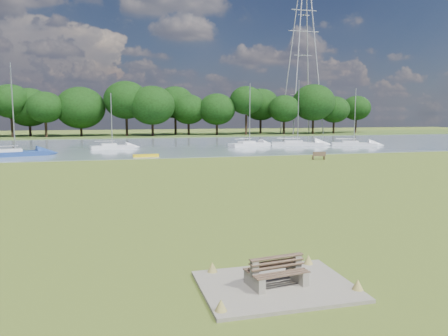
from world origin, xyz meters
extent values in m
plane|color=olive|center=(0.00, 0.00, 0.00)|extent=(220.00, 220.00, 0.00)
cube|color=gray|center=(0.00, 42.00, 0.00)|extent=(220.00, 40.00, 0.10)
cube|color=#4C6626|center=(0.00, 72.00, 0.00)|extent=(220.00, 20.00, 0.40)
cube|color=gray|center=(0.00, -14.00, 0.05)|extent=(4.20, 3.20, 0.10)
cube|color=gray|center=(-0.67, -14.09, 0.30)|extent=(0.32, 0.96, 0.40)
cube|color=gray|center=(-0.67, -14.09, 0.66)|extent=(0.22, 0.19, 0.50)
cube|color=gray|center=(0.67, -13.91, 0.30)|extent=(0.32, 0.96, 0.40)
cube|color=gray|center=(0.67, -13.91, 0.66)|extent=(0.22, 0.19, 0.50)
cube|color=brown|center=(0.04, -14.29, 0.51)|extent=(1.65, 0.57, 0.04)
cube|color=brown|center=(0.01, -14.07, 0.78)|extent=(1.62, 0.33, 0.40)
cube|color=brown|center=(-0.04, -13.71, 0.51)|extent=(1.65, 0.57, 0.04)
cube|color=brown|center=(-0.01, -13.93, 0.78)|extent=(1.62, 0.33, 0.40)
cube|color=brown|center=(16.31, 16.79, 0.21)|extent=(0.13, 0.42, 0.43)
cube|color=brown|center=(17.49, 16.62, 0.21)|extent=(0.13, 0.42, 0.43)
cube|color=brown|center=(16.90, 16.70, 0.43)|extent=(1.43, 0.61, 0.05)
cube|color=brown|center=(16.87, 16.52, 0.65)|extent=(1.38, 0.25, 0.42)
cube|color=yellow|center=(-0.49, 24.00, 0.19)|extent=(2.87, 0.91, 0.28)
cylinder|color=#ADADAE|center=(36.99, 67.50, 18.15)|extent=(0.26, 0.26, 35.90)
cylinder|color=#ADADAE|center=(41.99, 67.50, 18.15)|extent=(0.26, 0.26, 35.90)
cylinder|color=#ADADAE|center=(36.99, 72.50, 18.15)|extent=(0.26, 0.26, 35.90)
cylinder|color=#ADADAE|center=(41.99, 72.50, 18.15)|extent=(0.26, 0.26, 35.90)
cube|color=#ADADAE|center=(39.49, 70.00, 23.54)|extent=(7.50, 0.16, 0.16)
cube|color=#ADADAE|center=(39.49, 70.00, 28.21)|extent=(6.21, 0.16, 0.16)
cylinder|color=black|center=(-23.00, 68.00, 2.21)|extent=(0.53, 0.53, 4.02)
ellipsoid|color=black|center=(-23.00, 68.00, 7.12)|extent=(7.37, 7.37, 6.27)
cylinder|color=black|center=(-16.00, 68.00, 2.36)|extent=(0.53, 0.53, 4.32)
ellipsoid|color=black|center=(-16.00, 68.00, 7.64)|extent=(8.42, 8.42, 7.16)
cylinder|color=black|center=(-9.00, 68.00, 1.91)|extent=(0.53, 0.53, 3.41)
ellipsoid|color=black|center=(-9.00, 68.00, 6.08)|extent=(9.48, 9.48, 8.06)
cylinder|color=black|center=(-2.00, 68.00, 2.06)|extent=(0.53, 0.53, 3.72)
ellipsoid|color=black|center=(-2.00, 68.00, 6.60)|extent=(7.37, 7.37, 6.27)
cylinder|color=black|center=(5.00, 68.00, 2.21)|extent=(0.53, 0.53, 4.02)
ellipsoid|color=black|center=(5.00, 68.00, 7.12)|extent=(8.42, 8.42, 7.16)
cylinder|color=black|center=(12.00, 68.00, 2.36)|extent=(0.53, 0.53, 4.32)
ellipsoid|color=black|center=(12.00, 68.00, 7.64)|extent=(9.48, 9.48, 8.06)
cylinder|color=black|center=(19.00, 68.00, 1.91)|extent=(0.53, 0.53, 3.41)
ellipsoid|color=black|center=(19.00, 68.00, 6.08)|extent=(7.37, 7.37, 6.27)
cylinder|color=black|center=(26.00, 68.00, 2.06)|extent=(0.53, 0.53, 3.72)
ellipsoid|color=black|center=(26.00, 68.00, 6.60)|extent=(8.42, 8.42, 7.16)
cylinder|color=black|center=(33.00, 68.00, 2.21)|extent=(0.53, 0.53, 4.02)
ellipsoid|color=black|center=(33.00, 68.00, 7.12)|extent=(9.48, 9.48, 8.06)
cylinder|color=black|center=(40.00, 68.00, 2.36)|extent=(0.53, 0.53, 4.32)
ellipsoid|color=black|center=(40.00, 68.00, 7.64)|extent=(7.37, 7.37, 6.27)
cylinder|color=black|center=(47.00, 68.00, 1.91)|extent=(0.53, 0.53, 3.41)
ellipsoid|color=black|center=(47.00, 68.00, 6.08)|extent=(8.42, 8.42, 7.16)
cylinder|color=black|center=(54.00, 68.00, 2.06)|extent=(0.53, 0.53, 3.72)
ellipsoid|color=black|center=(54.00, 68.00, 6.60)|extent=(9.48, 9.48, 8.06)
cube|color=silver|center=(22.96, 35.46, 0.40)|extent=(7.94, 4.52, 0.70)
cube|color=silver|center=(22.38, 35.66, 0.82)|extent=(3.08, 2.46, 0.45)
cylinder|color=#A5A8AD|center=(22.96, 35.46, 5.14)|extent=(0.12, 0.12, 9.19)
cube|color=silver|center=(30.87, 32.87, 0.38)|extent=(6.63, 4.29, 0.66)
cube|color=silver|center=(30.40, 33.08, 0.78)|extent=(2.64, 2.22, 0.42)
cylinder|color=#A5A8AD|center=(30.87, 32.87, 4.51)|extent=(0.11, 0.11, 7.98)
cube|color=silver|center=(-3.99, 35.86, 0.40)|extent=(5.87, 2.56, 0.71)
cube|color=silver|center=(-4.44, 35.78, 0.83)|extent=(2.18, 1.58, 0.45)
cylinder|color=#A5A8AD|center=(-3.99, 35.86, 4.05)|extent=(0.12, 0.12, 6.99)
cube|color=silver|center=(15.32, 35.27, 0.43)|extent=(6.63, 3.73, 0.76)
cube|color=silver|center=(14.83, 35.10, 0.89)|extent=(2.57, 2.04, 0.49)
cylinder|color=#A5A8AD|center=(15.32, 35.27, 4.85)|extent=(0.13, 0.13, 8.53)
cube|color=navy|center=(-14.65, 28.44, 0.42)|extent=(7.13, 3.96, 0.75)
cube|color=silver|center=(-15.18, 28.27, 0.88)|extent=(2.76, 2.18, 0.48)
cylinder|color=#A5A8AD|center=(-14.65, 28.44, 5.50)|extent=(0.13, 0.13, 9.82)
camera|label=1|loc=(-4.38, -24.91, 4.83)|focal=35.00mm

